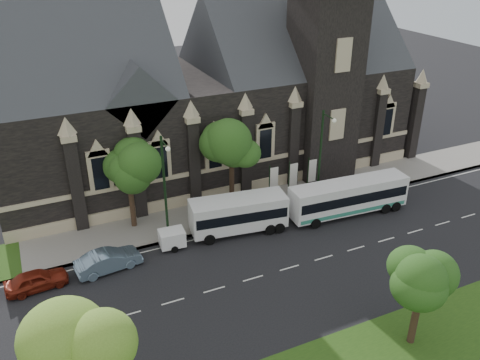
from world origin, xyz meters
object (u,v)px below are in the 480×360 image
banner_flag_left (272,181)px  box_trailer (172,238)px  shuttle_bus (239,213)px  sedan (108,260)px  tree_park_near (98,345)px  banner_flag_center (292,177)px  tour_coach (349,197)px  street_lamp_near (322,154)px  banner_flag_right (311,173)px  tree_walk_left (130,164)px  car_far_red (36,280)px  tree_park_east (423,277)px  tree_walk_right (233,144)px  street_lamp_mid (165,185)px

banner_flag_left → box_trailer: (-10.31, -2.80, -1.53)m
shuttle_bus → sedan: 10.91m
tree_park_near → sedan: (2.64, 14.17, -5.63)m
banner_flag_center → box_trailer: (-12.31, -2.80, -1.53)m
tour_coach → shuttle_bus: bearing=175.6°
sedan → tour_coach: bearing=-99.2°
street_lamp_near → sedan: bearing=-174.9°
banner_flag_left → banner_flag_right: (4.00, 0.00, 0.00)m
box_trailer → sedan: bearing=-166.7°
banner_flag_left → box_trailer: size_ratio=1.39×
banner_flag_center → tour_coach: 5.39m
banner_flag_center → box_trailer: 12.71m
banner_flag_left → box_trailer: 10.79m
box_trailer → sedan: size_ratio=0.60×
tree_walk_left → banner_flag_center: tree_walk_left is taller
street_lamp_near → car_far_red: 24.57m
tree_park_near → box_trailer: tree_park_near is taller
tree_walk_left → car_far_red: tree_walk_left is taller
tree_park_near → banner_flag_center: 27.10m
tree_walk_left → banner_flag_center: (14.08, -1.70, -3.35)m
tree_park_east → tour_coach: size_ratio=0.58×
street_lamp_near → tour_coach: size_ratio=0.83×
tree_walk_right → street_lamp_mid: (-7.21, -3.62, -0.71)m
tree_walk_left → sedan: size_ratio=1.60×
tree_park_near → tree_walk_left: bearing=72.9°
banner_flag_right → sedan: bearing=-169.5°
tree_walk_left → banner_flag_left: 12.66m
tree_walk_right → shuttle_bus: size_ratio=0.96×
banner_flag_left → box_trailer: banner_flag_left is taller
banner_flag_right → car_far_red: 24.73m
tree_walk_left → tree_walk_right: bearing=0.1°
banner_flag_center → street_lamp_mid: bearing=-171.2°
shuttle_bus → car_far_red: bearing=-168.8°
tree_park_east → tree_walk_left: 23.36m
tree_walk_left → box_trailer: size_ratio=2.66×
shuttle_bus → car_far_red: (-15.81, -0.91, -1.04)m
street_lamp_mid → banner_flag_left: bearing=10.5°
street_lamp_near → banner_flag_center: 3.74m
street_lamp_mid → banner_flag_center: 12.73m
tree_park_east → banner_flag_right: (4.11, 18.32, -2.24)m
street_lamp_near → tree_park_east: bearing=-103.1°
tree_walk_right → tree_park_near: bearing=-127.6°
tree_park_near → tree_walk_left: 20.38m
banner_flag_left → banner_flag_center: same height
tree_walk_right → street_lamp_near: size_ratio=0.87×
shuttle_bus → tour_coach: bearing=-0.3°
banner_flag_center → tour_coach: banner_flag_center is taller
shuttle_bus → sedan: shuttle_bus is taller
street_lamp_mid → banner_flag_right: (14.29, 1.91, -2.73)m
sedan → tree_walk_left: bearing=-39.6°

